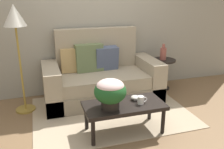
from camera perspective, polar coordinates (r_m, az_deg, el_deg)
name	(u,v)px	position (r m, az deg, el deg)	size (l,w,h in m)	color
ground_plane	(114,116)	(3.71, 0.42, -9.70)	(14.00, 14.00, 0.00)	brown
wall_back	(93,10)	(4.43, -4.41, 14.71)	(6.40, 0.12, 2.92)	gray
area_rug	(111,112)	(3.83, -0.27, -8.62)	(2.32, 1.70, 0.01)	tan
couch	(101,79)	(4.18, -2.59, -1.01)	(1.92, 0.92, 1.17)	gray
coffee_table	(124,107)	(3.18, 2.89, -7.63)	(1.03, 0.51, 0.40)	black
side_table	(163,69)	(4.68, 11.79, 1.33)	(0.44, 0.44, 0.58)	black
floor_lamp	(15,25)	(3.74, -21.58, 10.66)	(0.32, 0.32, 1.61)	olive
potted_plant	(110,91)	(2.95, -0.41, -3.90)	(0.39, 0.39, 0.37)	black
coffee_mug	(141,100)	(3.16, 6.76, -5.91)	(0.13, 0.09, 0.10)	white
snack_bowl	(135,98)	(3.26, 5.43, -5.38)	(0.12, 0.12, 0.06)	silver
table_vase	(163,53)	(4.60, 11.83, 4.86)	(0.11, 0.11, 0.29)	#934C42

